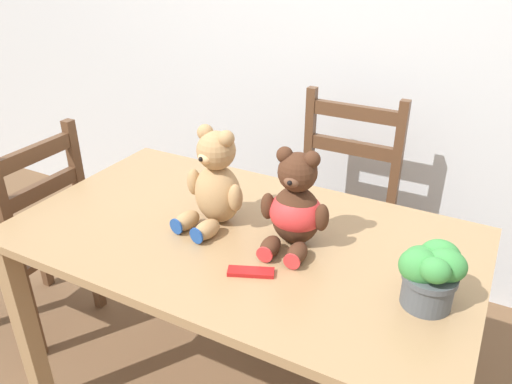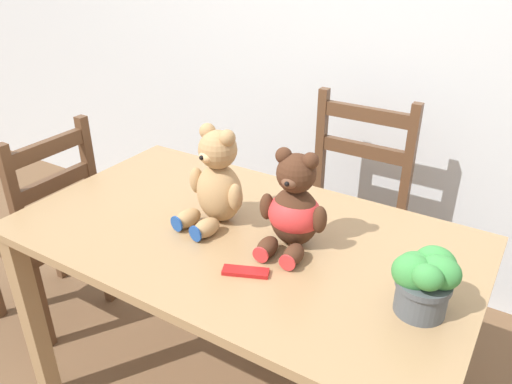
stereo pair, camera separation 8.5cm
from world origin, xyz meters
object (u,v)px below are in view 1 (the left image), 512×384
(wooden_chair_side, at_px, (34,237))
(chocolate_bar, at_px, (251,272))
(potted_plant, at_px, (431,272))
(teddy_bear_right, at_px, (295,208))
(teddy_bear_left, at_px, (215,184))
(wooden_chair_behind, at_px, (337,216))

(wooden_chair_side, relative_size, chocolate_bar, 7.39)
(potted_plant, bearing_deg, teddy_bear_right, 166.85)
(wooden_chair_side, distance_m, potted_plant, 1.65)
(teddy_bear_left, height_order, teddy_bear_right, teddy_bear_left)
(teddy_bear_left, bearing_deg, wooden_chair_side, 11.78)
(wooden_chair_side, bearing_deg, teddy_bear_right, -88.63)
(wooden_chair_side, relative_size, teddy_bear_left, 2.97)
(wooden_chair_side, xyz_separation_m, teddy_bear_left, (0.92, 0.02, 0.46))
(chocolate_bar, bearing_deg, teddy_bear_left, 140.11)
(wooden_chair_behind, xyz_separation_m, teddy_bear_right, (0.09, -0.69, 0.41))
(potted_plant, relative_size, chocolate_bar, 1.30)
(wooden_chair_side, bearing_deg, potted_plant, -92.38)
(teddy_bear_right, distance_m, potted_plant, 0.42)
(wooden_chair_behind, distance_m, teddy_bear_left, 0.84)
(wooden_chair_behind, xyz_separation_m, potted_plant, (0.50, -0.79, 0.38))
(chocolate_bar, bearing_deg, potted_plant, 13.04)
(teddy_bear_left, bearing_deg, teddy_bear_right, -168.97)
(wooden_chair_behind, bearing_deg, chocolate_bar, 93.36)
(potted_plant, distance_m, chocolate_bar, 0.47)
(chocolate_bar, bearing_deg, wooden_chair_side, 171.63)
(wooden_chair_side, relative_size, teddy_bear_right, 3.13)
(wooden_chair_behind, distance_m, potted_plant, 1.01)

